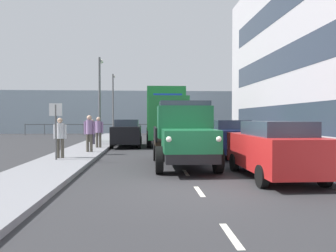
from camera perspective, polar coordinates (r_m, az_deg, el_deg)
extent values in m
plane|color=#2D2D30|center=(17.60, 0.39, -4.47)|extent=(80.00, 80.00, 0.00)
cube|color=gray|center=(18.52, 14.84, -4.00)|extent=(2.30, 34.96, 0.15)
cube|color=gray|center=(17.86, -14.61, -4.20)|extent=(2.30, 34.96, 0.15)
cube|color=silver|center=(5.30, 11.19, -18.61)|extent=(0.12, 1.10, 0.01)
cube|color=silver|center=(8.08, 5.61, -11.54)|extent=(0.12, 1.10, 0.01)
cube|color=silver|center=(10.70, 3.21, -8.32)|extent=(0.12, 1.10, 0.01)
cube|color=silver|center=(13.42, 1.74, -6.32)|extent=(0.12, 1.10, 0.01)
cube|color=silver|center=(16.18, 0.77, -4.98)|extent=(0.12, 1.10, 0.01)
cube|color=silver|center=(19.03, 0.07, -4.02)|extent=(0.12, 1.10, 0.01)
cube|color=silver|center=(21.35, -0.36, -3.42)|extent=(0.12, 1.10, 0.01)
cube|color=silver|center=(24.23, -0.78, -2.84)|extent=(0.12, 1.10, 0.01)
cube|color=silver|center=(27.22, -1.12, -2.36)|extent=(0.12, 1.10, 0.01)
cube|color=silver|center=(29.51, -1.34, -2.07)|extent=(0.12, 1.10, 0.01)
cube|color=silver|center=(31.99, -1.54, -1.79)|extent=(0.12, 1.10, 0.01)
cube|color=#2D3847|center=(14.92, 24.56, 1.25)|extent=(0.08, 21.94, 1.40)
cube|color=#2D3847|center=(15.22, 24.68, 12.62)|extent=(0.08, 21.94, 1.40)
cube|color=#8C9EAD|center=(37.97, -1.91, 2.49)|extent=(80.00, 0.80, 5.00)
cylinder|color=#4C5156|center=(37.62, 20.13, -0.49)|extent=(0.08, 0.08, 1.20)
cylinder|color=#4C5156|center=(36.85, 17.29, -0.50)|extent=(0.08, 0.08, 1.20)
cylinder|color=#4C5156|center=(36.17, 14.33, -0.52)|extent=(0.08, 0.08, 1.20)
cylinder|color=#4C5156|center=(35.60, 11.28, -0.53)|extent=(0.08, 0.08, 1.20)
cylinder|color=#4C5156|center=(35.13, 8.13, -0.54)|extent=(0.08, 0.08, 1.20)
cylinder|color=#4C5156|center=(34.77, 4.90, -0.55)|extent=(0.08, 0.08, 1.20)
cylinder|color=#4C5156|center=(34.52, 1.62, -0.56)|extent=(0.08, 0.08, 1.20)
cylinder|color=#4C5156|center=(34.39, -1.70, -0.57)|extent=(0.08, 0.08, 1.20)
cylinder|color=#4C5156|center=(34.37, -5.04, -0.58)|extent=(0.08, 0.08, 1.20)
cylinder|color=#4C5156|center=(34.47, -8.36, -0.58)|extent=(0.08, 0.08, 1.20)
cylinder|color=#4C5156|center=(34.68, -11.66, -0.58)|extent=(0.08, 0.08, 1.20)
cylinder|color=#4C5156|center=(35.01, -14.90, -0.58)|extent=(0.08, 0.08, 1.20)
cylinder|color=#4C5156|center=(35.45, -18.08, -0.58)|extent=(0.08, 0.08, 1.20)
cylinder|color=#4C5156|center=(35.99, -21.16, -0.58)|extent=(0.08, 0.08, 1.20)
cylinder|color=#4C5156|center=(36.63, -24.15, -0.57)|extent=(0.08, 0.08, 1.20)
cube|color=#4C5156|center=(34.37, -1.70, 0.29)|extent=(28.00, 0.08, 0.08)
cube|color=black|center=(12.14, 2.68, -4.31)|extent=(1.64, 5.60, 0.30)
cube|color=#196038|center=(10.27, 3.86, -2.57)|extent=(1.72, 1.90, 0.70)
cube|color=silver|center=(9.39, 4.60, -3.13)|extent=(1.16, 0.08, 0.56)
sphere|color=white|center=(9.52, 8.98, -2.30)|extent=(0.20, 0.20, 0.20)
sphere|color=white|center=(9.30, 0.11, -2.37)|extent=(0.20, 0.20, 0.20)
cube|color=#196038|center=(11.75, 2.87, 0.75)|extent=(1.93, 1.34, 1.15)
cube|color=#2D3847|center=(11.75, 2.88, 3.06)|extent=(1.78, 1.23, 0.56)
cube|color=#2D2319|center=(13.45, 2.03, -2.76)|extent=(2.10, 2.80, 0.16)
cube|color=black|center=(13.57, 6.27, -1.38)|extent=(0.08, 2.80, 0.56)
cube|color=black|center=(13.37, -2.27, -1.42)|extent=(0.08, 2.80, 0.56)
cylinder|color=black|center=(10.67, 8.91, -5.94)|extent=(0.24, 0.90, 0.90)
cylinder|color=black|center=(10.42, -1.57, -6.10)|extent=(0.24, 0.90, 0.90)
cylinder|color=black|center=(13.81, 5.94, -4.24)|extent=(0.24, 0.90, 0.90)
cylinder|color=black|center=(13.62, -2.12, -4.32)|extent=(0.24, 0.90, 0.90)
cube|color=#1E7033|center=(19.44, -0.05, 1.46)|extent=(2.40, 2.21, 2.60)
cube|color=#2D3847|center=(19.45, -0.05, 3.15)|extent=(2.20, 2.04, 0.80)
cube|color=#1933B2|center=(19.49, -0.05, 5.58)|extent=(1.75, 0.20, 0.16)
cube|color=#1E7033|center=(23.43, -0.70, 2.81)|extent=(2.50, 5.95, 3.00)
cube|color=black|center=(22.52, -0.57, -1.39)|extent=(2.00, 8.08, 0.36)
cylinder|color=black|center=(19.68, 3.28, -2.33)|extent=(0.28, 1.04, 1.04)
cylinder|color=black|center=(19.52, -3.44, -2.36)|extent=(0.28, 1.04, 1.04)
cylinder|color=black|center=(23.26, 2.17, -1.74)|extent=(0.28, 1.04, 1.04)
cylinder|color=black|center=(23.13, -3.50, -1.76)|extent=(0.28, 1.04, 1.04)
cylinder|color=black|center=(25.37, 1.67, -1.48)|extent=(0.28, 1.04, 1.04)
cylinder|color=black|center=(25.25, -3.54, -1.49)|extent=(0.28, 1.04, 1.04)
cube|color=#B21E1E|center=(10.17, 18.31, -4.37)|extent=(1.77, 4.21, 1.00)
cube|color=#2D3847|center=(9.94, 18.77, -0.41)|extent=(1.45, 2.31, 0.42)
cylinder|color=black|center=(11.19, 11.71, -6.38)|extent=(0.18, 0.60, 0.60)
cylinder|color=black|center=(11.75, 19.70, -6.06)|extent=(0.18, 0.60, 0.60)
cylinder|color=black|center=(8.73, 16.37, -8.63)|extent=(0.18, 0.60, 0.60)
cylinder|color=black|center=(9.44, 26.10, -7.96)|extent=(0.18, 0.60, 0.60)
cube|color=navy|center=(15.38, 10.56, -2.37)|extent=(1.81, 4.02, 1.00)
cube|color=#2D3847|center=(15.15, 10.76, 0.26)|extent=(1.48, 2.21, 0.42)
cylinder|color=black|center=(16.45, 6.55, -3.85)|extent=(0.18, 0.60, 0.60)
cylinder|color=black|center=(16.84, 12.32, -3.75)|extent=(0.18, 0.60, 0.60)
cylinder|color=black|center=(14.01, 8.41, -4.78)|extent=(0.18, 0.60, 0.60)
cylinder|color=black|center=(14.48, 15.09, -4.62)|extent=(0.18, 0.60, 0.60)
cube|color=black|center=(20.22, -7.34, -1.44)|extent=(1.72, 3.98, 1.00)
cube|color=#2D3847|center=(20.40, -7.31, 0.58)|extent=(1.41, 2.19, 0.42)
cylinder|color=black|center=(18.99, -5.09, -3.14)|extent=(0.18, 0.60, 0.60)
cylinder|color=black|center=(19.10, -10.00, -3.13)|extent=(0.18, 0.60, 0.60)
cylinder|color=black|center=(21.45, -4.95, -2.61)|extent=(0.18, 0.60, 0.60)
cylinder|color=black|center=(21.55, -9.30, -2.60)|extent=(0.18, 0.60, 0.60)
cylinder|color=#4C473D|center=(14.03, -18.33, -3.79)|extent=(0.14, 0.14, 0.81)
cylinder|color=#4C473D|center=(14.07, -19.04, -3.78)|extent=(0.14, 0.14, 0.81)
cylinder|color=silver|center=(14.00, -18.71, -0.82)|extent=(0.34, 0.34, 0.64)
cylinder|color=silver|center=(13.95, -17.84, -0.95)|extent=(0.09, 0.09, 0.59)
cylinder|color=silver|center=(14.06, -19.58, -0.95)|extent=(0.09, 0.09, 0.59)
sphere|color=tan|center=(13.99, -18.73, 0.94)|extent=(0.22, 0.22, 0.22)
cylinder|color=#4C473D|center=(16.16, -13.53, -2.96)|extent=(0.14, 0.14, 0.87)
cylinder|color=#4C473D|center=(16.19, -14.16, -2.95)|extent=(0.14, 0.14, 0.87)
cylinder|color=gray|center=(16.14, -13.86, -0.19)|extent=(0.34, 0.34, 0.69)
cylinder|color=gray|center=(16.10, -13.09, -0.31)|extent=(0.09, 0.09, 0.64)
cylinder|color=gray|center=(16.18, -14.63, -0.31)|extent=(0.09, 0.09, 0.64)
sphere|color=tan|center=(16.13, -13.87, 1.46)|extent=(0.24, 0.24, 0.24)
cylinder|color=#4C473D|center=(18.44, -12.02, -2.47)|extent=(0.14, 0.14, 0.83)
cylinder|color=#4C473D|center=(18.46, -12.57, -2.47)|extent=(0.14, 0.14, 0.83)
cylinder|color=gray|center=(18.41, -12.31, -0.14)|extent=(0.34, 0.34, 0.66)
cylinder|color=gray|center=(18.38, -11.63, -0.25)|extent=(0.09, 0.09, 0.61)
cylinder|color=gray|center=(18.45, -12.98, -0.25)|extent=(0.09, 0.09, 0.61)
sphere|color=tan|center=(18.41, -12.31, 1.24)|extent=(0.23, 0.23, 0.23)
cylinder|color=#383342|center=(20.91, -13.10, -2.12)|extent=(0.14, 0.14, 0.76)
cylinder|color=#383342|center=(20.94, -13.59, -2.12)|extent=(0.14, 0.14, 0.76)
cylinder|color=maroon|center=(20.89, -13.36, -0.26)|extent=(0.34, 0.34, 0.60)
cylinder|color=maroon|center=(20.86, -12.76, -0.34)|extent=(0.09, 0.09, 0.55)
cylinder|color=maroon|center=(20.93, -13.95, -0.34)|extent=(0.09, 0.09, 0.55)
sphere|color=tan|center=(20.88, -13.36, 0.85)|extent=(0.21, 0.21, 0.21)
cylinder|color=#4C473D|center=(22.85, -13.41, -1.79)|extent=(0.14, 0.14, 0.78)
cylinder|color=#4C473D|center=(22.88, -13.86, -1.79)|extent=(0.14, 0.14, 0.78)
cylinder|color=#2D4C8C|center=(22.83, -13.65, -0.05)|extent=(0.34, 0.34, 0.62)
cylinder|color=#2D4C8C|center=(22.80, -13.10, -0.13)|extent=(0.09, 0.09, 0.57)
cylinder|color=#2D4C8C|center=(22.87, -14.19, -0.13)|extent=(0.09, 0.09, 0.57)
sphere|color=tan|center=(22.83, -13.65, 0.99)|extent=(0.21, 0.21, 0.21)
cylinder|color=#59595B|center=(23.60, -12.11, 4.69)|extent=(0.16, 0.16, 6.03)
cylinder|color=#59595B|center=(24.38, -11.99, 11.48)|extent=(0.10, 0.90, 0.10)
sphere|color=silver|center=(24.81, -11.84, 11.19)|extent=(0.32, 0.32, 0.32)
cylinder|color=#59595B|center=(34.15, -9.79, 3.91)|extent=(0.16, 0.16, 6.28)
cylinder|color=#59595B|center=(34.86, -9.74, 8.87)|extent=(0.10, 0.90, 0.10)
sphere|color=silver|center=(35.30, -9.66, 8.70)|extent=(0.32, 0.32, 0.32)
cylinder|color=#4C4C4C|center=(13.48, -19.38, -1.05)|extent=(0.07, 0.07, 2.20)
cube|color=silver|center=(13.47, -19.41, 2.78)|extent=(0.50, 0.04, 0.50)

